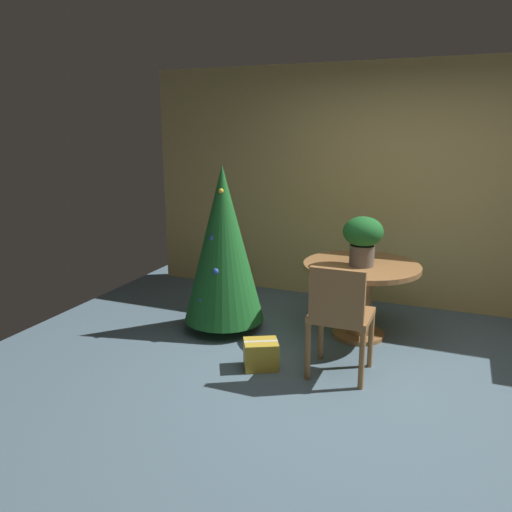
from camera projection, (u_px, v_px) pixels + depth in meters
ground_plane at (364, 396)px, 3.68m from camera, size 6.60×6.60×0.00m
back_wall_panel at (408, 188)px, 5.33m from camera, size 6.00×0.10×2.60m
round_dining_table at (360, 285)px, 4.63m from camera, size 1.07×1.07×0.71m
flower_vase at (363, 236)px, 4.45m from camera, size 0.36×0.36×0.45m
wooden_chair_near at (339, 313)px, 3.84m from camera, size 0.46×0.44×0.92m
holiday_tree at (223, 244)px, 4.72m from camera, size 0.77×0.77×1.59m
gift_box_gold at (261, 354)px, 4.10m from camera, size 0.35×0.32×0.23m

